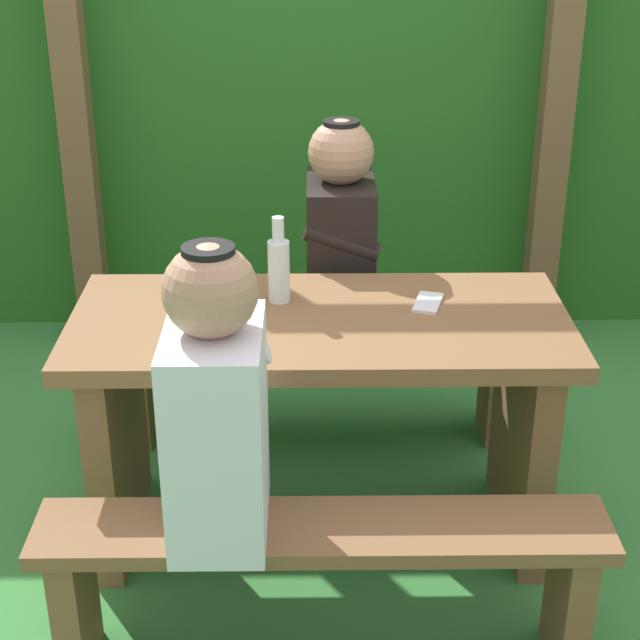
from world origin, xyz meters
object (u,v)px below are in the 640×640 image
object	(u,v)px
picnic_table	(320,389)
person_black_coat	(340,237)
cell_phone	(428,303)
drinking_glass	(225,321)
person_white_shirt	(216,405)
bottle_left	(279,267)
bench_far	(318,358)
bench_near	(323,564)

from	to	relation	value
picnic_table	person_black_coat	xyz separation A→B (m)	(0.07, 0.55, 0.26)
picnic_table	cell_phone	world-z (taller)	cell_phone
picnic_table	cell_phone	bearing A→B (deg)	14.61
drinking_glass	cell_phone	xyz separation A→B (m)	(0.56, 0.21, -0.04)
person_white_shirt	bottle_left	xyz separation A→B (m)	(0.13, 0.67, 0.07)
person_black_coat	bench_far	bearing A→B (deg)	177.41
bottle_left	picnic_table	bearing A→B (deg)	-44.25
person_white_shirt	bottle_left	size ratio (longest dim) A/B	2.83
bottle_left	cell_phone	bearing A→B (deg)	-4.32
picnic_table	person_white_shirt	world-z (taller)	person_white_shirt
bench_near	cell_phone	distance (m)	0.83
picnic_table	person_white_shirt	distance (m)	0.66
bottle_left	cell_phone	size ratio (longest dim) A/B	1.82
bench_far	person_white_shirt	bearing A→B (deg)	-102.31
person_white_shirt	drinking_glass	world-z (taller)	person_white_shirt
bench_near	bench_far	distance (m)	1.12
drinking_glass	person_white_shirt	bearing A→B (deg)	-88.53
bench_far	cell_phone	xyz separation A→B (m)	(0.31, -0.48, 0.42)
cell_phone	bottle_left	bearing A→B (deg)	-168.56
bench_far	cell_phone	distance (m)	0.71
bench_near	person_white_shirt	distance (m)	0.51
picnic_table	drinking_glass	xyz separation A→B (m)	(-0.25, -0.13, 0.28)
bench_near	bench_far	world-z (taller)	same
bench_far	cell_phone	world-z (taller)	cell_phone
bench_near	bottle_left	size ratio (longest dim) A/B	5.51
bench_near	person_white_shirt	bearing A→B (deg)	179.22
person_white_shirt	drinking_glass	bearing A→B (deg)	91.47
picnic_table	bench_far	size ratio (longest dim) A/B	1.00
person_black_coat	drinking_glass	world-z (taller)	person_black_coat
picnic_table	bench_near	size ratio (longest dim) A/B	1.00
person_black_coat	cell_phone	size ratio (longest dim) A/B	5.14
drinking_glass	bench_far	bearing A→B (deg)	69.63
bench_far	person_black_coat	xyz separation A→B (m)	(0.07, -0.00, 0.45)
picnic_table	person_white_shirt	size ratio (longest dim) A/B	1.95
bench_near	drinking_glass	distance (m)	0.68
picnic_table	bench_near	world-z (taller)	picnic_table
bench_near	person_black_coat	size ratio (longest dim) A/B	1.95
bench_near	person_white_shirt	world-z (taller)	person_white_shirt
bench_near	bottle_left	bearing A→B (deg)	99.84
cell_phone	bench_far	bearing A→B (deg)	138.86
bench_near	bottle_left	distance (m)	0.86
picnic_table	bottle_left	size ratio (longest dim) A/B	5.51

